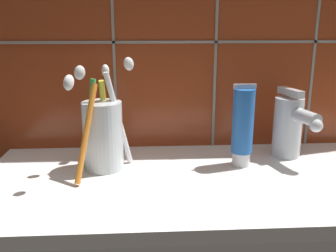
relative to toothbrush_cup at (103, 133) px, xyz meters
The scene contains 5 objects.
sink_counter 20.12cm from the toothbrush_cup, 13.63° to the right, with size 74.72×31.54×2.00cm, color white.
tile_wall_backsplash 29.97cm from the toothbrush_cup, 32.39° to the left, with size 84.72×1.72×57.86cm.
toothbrush_cup is the anchor object (origin of this frame).
toothpaste_tube 23.09cm from the toothbrush_cup, ahead, with size 3.70×3.52×13.94cm.
sink_faucet 32.67cm from the toothbrush_cup, ahead, with size 5.45×11.22×12.34cm.
Camera 1 is at (-11.06, -54.31, 25.61)cm, focal length 40.00 mm.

